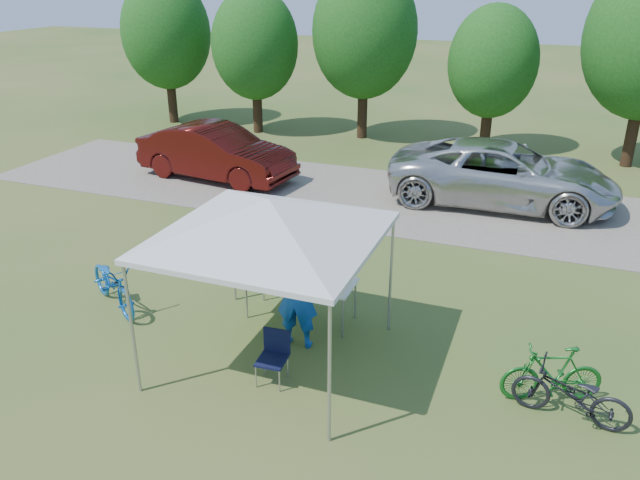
# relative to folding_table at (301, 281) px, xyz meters

# --- Properties ---
(ground) EXTENTS (100.00, 100.00, 0.00)m
(ground) POSITION_rel_folding_table_xyz_m (0.07, -1.32, -0.75)
(ground) COLOR #2D5119
(ground) RESTS_ON ground
(gravel_strip) EXTENTS (24.00, 5.00, 0.02)m
(gravel_strip) POSITION_rel_folding_table_xyz_m (0.07, 6.68, -0.74)
(gravel_strip) COLOR gray
(gravel_strip) RESTS_ON ground
(canopy) EXTENTS (4.53, 4.53, 3.00)m
(canopy) POSITION_rel_folding_table_xyz_m (0.07, -1.32, 1.90)
(canopy) COLOR #A5A5AA
(canopy) RESTS_ON ground
(treeline) EXTENTS (24.89, 4.28, 6.30)m
(treeline) POSITION_rel_folding_table_xyz_m (-0.22, 12.73, 2.79)
(treeline) COLOR #382314
(treeline) RESTS_ON ground
(folding_table) EXTENTS (1.92, 0.80, 0.79)m
(folding_table) POSITION_rel_folding_table_xyz_m (0.00, 0.00, 0.00)
(folding_table) COLOR white
(folding_table) RESTS_ON ground
(folding_chair) EXTENTS (0.45, 0.46, 0.83)m
(folding_chair) POSITION_rel_folding_table_xyz_m (0.33, -1.83, -0.26)
(folding_chair) COLOR black
(folding_chair) RESTS_ON ground
(cooler) EXTENTS (0.44, 0.30, 0.32)m
(cooler) POSITION_rel_folding_table_xyz_m (-0.29, 0.00, 0.21)
(cooler) COLOR white
(cooler) RESTS_ON folding_table
(ice_cream_cup) EXTENTS (0.08, 0.08, 0.06)m
(ice_cream_cup) POSITION_rel_folding_table_xyz_m (0.50, -0.05, 0.07)
(ice_cream_cup) COLOR gold
(ice_cream_cup) RESTS_ON folding_table
(cyclist) EXTENTS (0.74, 0.53, 1.89)m
(cyclist) POSITION_rel_folding_table_xyz_m (0.27, -0.81, 0.20)
(cyclist) COLOR #144AA4
(cyclist) RESTS_ON ground
(bike_blue) EXTENTS (1.92, 1.52, 0.97)m
(bike_blue) POSITION_rel_folding_table_xyz_m (-3.37, -0.86, -0.26)
(bike_blue) COLOR blue
(bike_blue) RESTS_ON ground
(bike_green) EXTENTS (1.53, 0.94, 0.89)m
(bike_green) POSITION_rel_folding_table_xyz_m (4.27, -0.86, -0.30)
(bike_green) COLOR #176A22
(bike_green) RESTS_ON ground
(bike_dark) EXTENTS (1.64, 0.73, 0.84)m
(bike_dark) POSITION_rel_folding_table_xyz_m (4.53, -1.23, -0.33)
(bike_dark) COLOR black
(bike_dark) RESTS_ON ground
(minivan) EXTENTS (5.94, 2.84, 1.63)m
(minivan) POSITION_rel_folding_table_xyz_m (2.68, 7.44, 0.09)
(minivan) COLOR silver
(minivan) RESTS_ON gravel_strip
(sedan) EXTENTS (4.98, 2.26, 1.58)m
(sedan) POSITION_rel_folding_table_xyz_m (-5.46, 6.65, 0.06)
(sedan) COLOR #440E0B
(sedan) RESTS_ON gravel_strip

